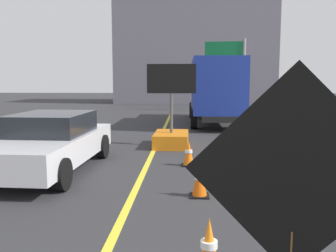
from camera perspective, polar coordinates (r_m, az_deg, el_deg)
lane_center_stripe at (r=6.96m, az=-5.73°, el=-11.13°), size 0.14×36.00×0.01m
roadwork_sign at (r=2.91m, az=19.01°, el=-7.54°), size 1.62×0.24×2.33m
arrow_board_trailer at (r=12.12m, az=0.52°, el=-0.89°), size 1.60×1.82×2.70m
box_truck at (r=18.52m, az=7.26°, el=5.76°), size 2.45×7.64×3.16m
pickup_car at (r=9.30m, az=-17.90°, el=-2.38°), size 2.13×4.72×1.38m
highway_guide_sign at (r=25.99m, az=10.02°, el=9.83°), size 2.78×0.36×5.00m
far_building_block at (r=35.98m, az=4.12°, el=11.07°), size 14.64×6.50×9.23m
traffic_cone_near_sign at (r=4.27m, az=6.39°, el=-18.46°), size 0.36×0.36×0.70m
traffic_cone_mid_lane at (r=6.98m, az=4.93°, el=-8.35°), size 0.36×0.36×0.66m
traffic_cone_far_lane at (r=9.40m, az=3.23°, el=-4.27°), size 0.36×0.36×0.66m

